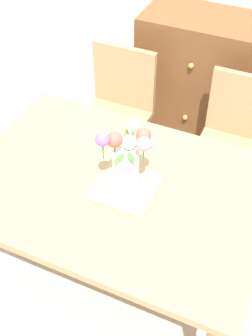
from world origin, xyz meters
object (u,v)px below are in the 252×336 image
Objects in this scene: flower_vase at (128,158)px; chair_left at (117,107)px; dresser at (241,95)px; dining_table at (116,198)px; chair_right at (235,139)px.

chair_left is at bearing 118.42° from flower_vase.
chair_left is at bearing -144.49° from dresser.
dresser is at bearing 77.09° from dining_table.
flower_vase is (-0.25, -1.32, 0.43)m from dresser.
chair_left is 0.78m from chair_right.
dining_table is 1.37m from dresser.
chair_left is at bearing 0.00° from chair_right.
chair_right is 0.50m from dresser.
dining_table is at bearing 114.91° from chair_left.
chair_right reaches higher than dining_table.
chair_left is 0.64× the size of dresser.
chair_left reaches higher than dining_table.
chair_left is 1.02m from flower_vase.
chair_right is 0.64× the size of dresser.
dining_table is 4.29× the size of flower_vase.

